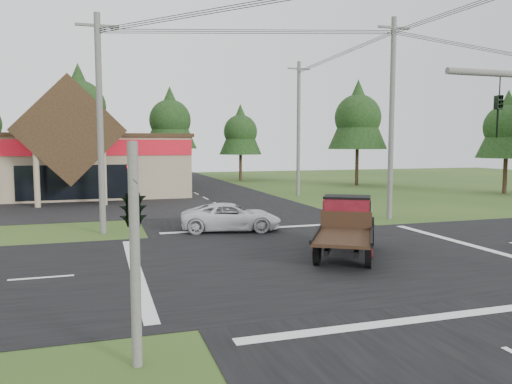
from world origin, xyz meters
name	(u,v)px	position (x,y,z in m)	size (l,w,h in m)	color
ground	(323,258)	(0.00, 0.00, 0.00)	(120.00, 120.00, 0.00)	#2A491A
road_ns	(323,257)	(0.00, 0.00, 0.01)	(12.00, 120.00, 0.02)	black
road_ew	(323,257)	(0.00, 0.00, 0.01)	(120.00, 12.00, 0.02)	black
parking_apron	(7,210)	(-14.00, 19.00, 0.01)	(28.00, 14.00, 0.02)	black
cvs_building	(5,163)	(-15.70, 29.57, 2.78)	(30.40, 18.20, 9.19)	tan
traffic_signal_corner	(133,186)	(-7.50, -7.32, 3.52)	(0.53, 2.48, 4.40)	#595651
utility_pole_nw	(100,122)	(-8.00, 8.00, 5.39)	(2.00, 0.30, 10.50)	#595651
utility_pole_ne	(392,117)	(8.00, 8.00, 5.89)	(2.00, 0.30, 11.50)	#595651
utility_pole_n	(298,128)	(8.00, 22.00, 5.74)	(2.00, 0.30, 11.20)	#595651
tree_row_c	(79,104)	(-10.00, 41.00, 8.72)	(7.28, 7.28, 13.13)	#332316
tree_row_d	(170,118)	(0.00, 42.00, 7.38)	(6.16, 6.16, 11.11)	#332316
tree_row_e	(240,130)	(8.00, 40.00, 6.03)	(5.04, 5.04, 9.09)	#332316
tree_side_ne	(358,115)	(18.00, 30.00, 7.38)	(6.16, 6.16, 11.11)	#332316
tree_side_e_near	(507,125)	(26.00, 18.00, 6.03)	(5.04, 5.04, 9.09)	#332316
antique_flatbed_truck	(345,227)	(0.88, -0.12, 1.15)	(2.10, 5.49, 2.30)	#4F0B11
white_pickup	(231,217)	(-1.83, 6.88, 0.69)	(2.30, 5.00, 1.39)	silver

